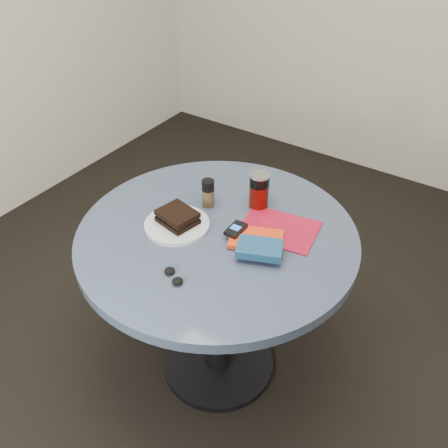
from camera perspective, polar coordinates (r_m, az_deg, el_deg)
The scene contains 11 objects.
ground at distance 2.31m, azimuth -0.64°, elevation -15.73°, with size 4.00×4.00×0.00m, color black.
table at distance 1.87m, azimuth -0.77°, elevation -4.89°, with size 1.00×1.00×0.75m.
plate at distance 1.80m, azimuth -5.40°, elevation -0.09°, with size 0.23×0.23×0.01m, color silver.
sandwich at distance 1.78m, azimuth -5.34°, elevation 0.82°, with size 0.15×0.13×0.05m.
soda_can at distance 1.86m, azimuth 4.02°, elevation 3.85°, with size 0.09×0.09×0.14m.
pepper_grinder at distance 1.87m, azimuth -1.82°, elevation 3.57°, with size 0.06×0.06×0.11m.
magazine at distance 1.79m, azimuth 6.27°, elevation -0.56°, with size 0.27×0.20×0.00m, color maroon.
red_book at distance 1.72m, azimuth 3.69°, elevation -1.73°, with size 0.18×0.12×0.02m, color red.
novel at distance 1.65m, azimuth 4.11°, elevation -2.85°, with size 0.15×0.10×0.03m, color navy.
mp3_player at distance 1.74m, azimuth 1.35°, elevation -0.61°, with size 0.05×0.09×0.02m.
headphones at distance 1.59m, azimuth -5.79°, elevation -5.94°, with size 0.10×0.07×0.02m.
Camera 1 is at (0.79, -1.14, 1.85)m, focal length 40.00 mm.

